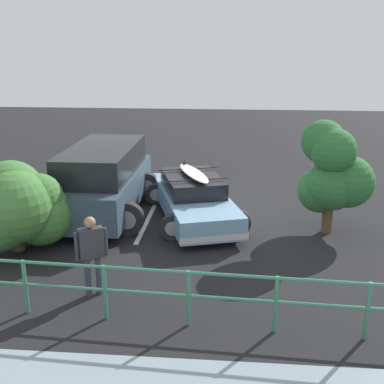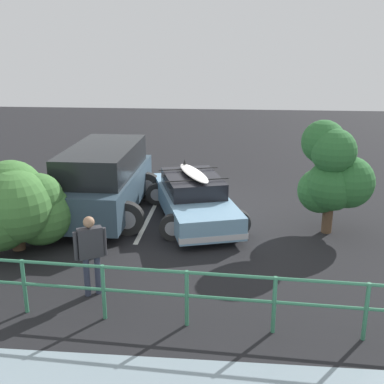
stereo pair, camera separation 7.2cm
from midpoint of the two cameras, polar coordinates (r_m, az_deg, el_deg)
ground_plane at (r=14.04m, az=2.25°, el=-2.09°), size 44.00×44.00×0.02m
parking_stripe at (r=13.47m, az=-4.94°, el=-2.95°), size 0.12×3.86×0.00m
sedan_car at (r=13.16m, az=0.36°, el=-0.73°), size 3.06×4.76×1.46m
suv_car at (r=13.53m, az=-10.22°, el=1.42°), size 2.75×4.87×1.96m
person_bystander at (r=9.26m, az=-11.72°, el=-6.58°), size 0.55×0.38×1.60m
railing_fence at (r=8.37m, az=-5.41°, el=-11.11°), size 10.27×0.63×1.03m
bush_near_left at (r=12.40m, az=16.58°, el=1.87°), size 1.84×1.69×2.87m
bush_near_right at (r=11.60m, az=-19.87°, el=-1.76°), size 2.37×2.16×2.11m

